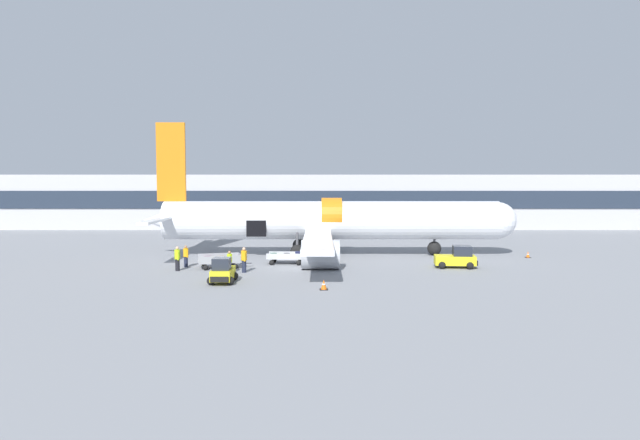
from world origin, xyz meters
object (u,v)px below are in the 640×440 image
(baggage_tug_lead, at_px, (455,258))
(ground_crew_loader_a, at_px, (242,259))
(baggage_tug_mid, at_px, (221,272))
(ground_crew_driver, at_px, (175,258))
(airplane, at_px, (324,222))
(ground_crew_loader_b, at_px, (184,256))
(ground_crew_supervisor, at_px, (228,261))
(baggage_cart_queued, at_px, (285,258))
(baggage_cart_loading, at_px, (219,261))

(baggage_tug_lead, height_order, ground_crew_loader_a, ground_crew_loader_a)
(baggage_tug_mid, distance_m, ground_crew_driver, 6.46)
(airplane, distance_m, ground_crew_loader_a, 11.30)
(ground_crew_loader_b, xyz_separation_m, ground_crew_supervisor, (3.85, -2.84, -0.03))
(baggage_cart_queued, xyz_separation_m, ground_crew_driver, (-7.96, -3.43, 0.48))
(baggage_tug_lead, height_order, ground_crew_supervisor, baggage_tug_lead)
(baggage_cart_loading, distance_m, ground_crew_loader_b, 2.83)
(baggage_tug_lead, bearing_deg, ground_crew_loader_a, -172.15)
(baggage_cart_queued, distance_m, ground_crew_loader_a, 5.10)
(airplane, xyz_separation_m, ground_crew_driver, (-11.19, -8.54, -2.06))
(airplane, height_order, baggage_cart_loading, airplane)
(ground_crew_driver, distance_m, ground_crew_supervisor, 4.19)
(airplane, distance_m, ground_crew_supervisor, 12.14)
(baggage_cart_loading, bearing_deg, ground_crew_driver, -155.16)
(baggage_tug_lead, relative_size, baggage_tug_mid, 1.20)
(baggage_cart_loading, distance_m, ground_crew_driver, 3.32)
(airplane, height_order, baggage_cart_queued, airplane)
(ground_crew_loader_a, relative_size, ground_crew_driver, 1.02)
(baggage_tug_mid, xyz_separation_m, ground_crew_loader_a, (0.86, 4.16, 0.26))
(baggage_cart_loading, xyz_separation_m, ground_crew_supervisor, (1.07, -2.43, 0.34))
(ground_crew_loader_a, distance_m, ground_crew_supervisor, 1.06)
(ground_crew_loader_b, bearing_deg, baggage_cart_loading, -8.38)
(ground_crew_loader_b, bearing_deg, ground_crew_loader_a, -27.46)
(ground_crew_loader_a, xyz_separation_m, ground_crew_supervisor, (-1.01, -0.32, -0.12))
(ground_crew_supervisor, bearing_deg, baggage_tug_mid, -87.82)
(ground_crew_loader_b, distance_m, ground_crew_supervisor, 4.78)
(baggage_tug_mid, xyz_separation_m, baggage_cart_loading, (-1.22, 6.28, -0.20))
(baggage_tug_lead, relative_size, ground_crew_loader_a, 1.78)
(baggage_tug_mid, xyz_separation_m, ground_crew_supervisor, (-0.15, 3.85, 0.14))
(airplane, relative_size, baggage_tug_mid, 12.05)
(baggage_tug_mid, bearing_deg, ground_crew_driver, 130.64)
(baggage_tug_lead, bearing_deg, ground_crew_driver, -175.97)
(ground_crew_driver, bearing_deg, baggage_tug_lead, 4.03)
(baggage_tug_lead, distance_m, ground_crew_loader_b, 20.98)
(baggage_cart_queued, height_order, ground_crew_loader_a, ground_crew_loader_a)
(baggage_tug_mid, bearing_deg, baggage_cart_loading, 100.96)
(baggage_tug_lead, xyz_separation_m, ground_crew_supervisor, (-17.13, -2.54, 0.13))
(ground_crew_loader_a, height_order, ground_crew_driver, ground_crew_loader_a)
(baggage_tug_mid, height_order, ground_crew_driver, ground_crew_driver)
(baggage_tug_lead, bearing_deg, baggage_tug_mid, -159.39)
(baggage_tug_lead, height_order, baggage_cart_queued, baggage_tug_lead)
(baggage_tug_mid, xyz_separation_m, baggage_cart_queued, (3.76, 8.33, -0.23))
(baggage_tug_mid, relative_size, ground_crew_driver, 1.50)
(ground_crew_loader_a, bearing_deg, ground_crew_driver, 171.79)
(baggage_tug_mid, relative_size, baggage_cart_loading, 0.66)
(baggage_cart_loading, xyz_separation_m, ground_crew_loader_b, (-2.78, 0.41, 0.38))
(ground_crew_driver, bearing_deg, baggage_cart_loading, 24.84)
(airplane, relative_size, baggage_tug_lead, 10.05)
(airplane, xyz_separation_m, baggage_cart_queued, (-3.22, -5.11, -2.54))
(airplane, relative_size, ground_crew_supervisor, 20.33)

